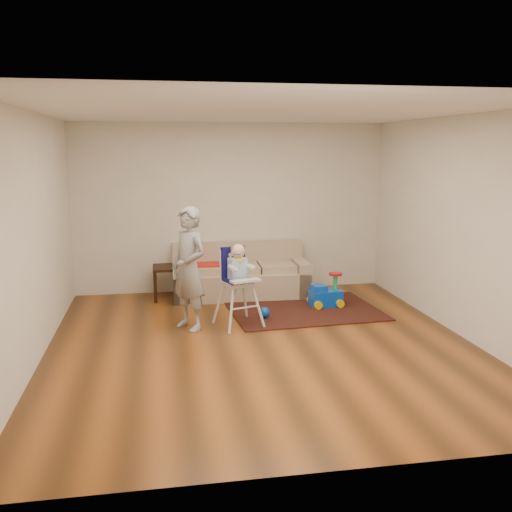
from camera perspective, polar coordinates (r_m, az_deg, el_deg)
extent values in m
plane|color=#46260F|center=(6.86, 0.58, -8.85)|extent=(5.50, 5.50, 0.00)
cube|color=silver|center=(9.23, -2.52, 4.82)|extent=(5.00, 0.04, 2.70)
cube|color=silver|center=(6.56, -21.40, 1.66)|extent=(0.04, 5.50, 2.70)
cube|color=silver|center=(7.41, 20.00, 2.71)|extent=(0.04, 5.50, 2.70)
cube|color=white|center=(6.48, 0.63, 14.27)|extent=(5.00, 5.50, 0.04)
cube|color=red|center=(8.82, -5.22, -0.86)|extent=(0.49, 0.32, 0.04)
cube|color=black|center=(8.28, 4.81, -5.38)|extent=(2.20, 1.71, 0.02)
sphere|color=blue|center=(7.83, 0.84, -5.67)|extent=(0.15, 0.15, 0.15)
cylinder|color=blue|center=(7.23, -2.16, 0.17)|extent=(0.05, 0.12, 0.01)
imported|color=gray|center=(7.31, -6.73, -1.27)|extent=(0.64, 0.69, 1.58)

